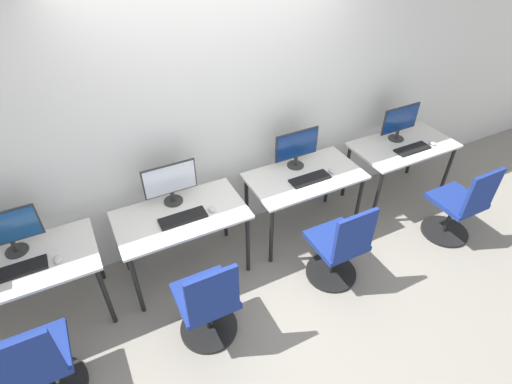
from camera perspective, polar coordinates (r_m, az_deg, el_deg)
The scene contains 22 objects.
ground_plane at distance 3.96m, azimuth 0.85°, elevation -10.87°, with size 20.00×20.00×0.00m, color gray.
wall_back at distance 3.64m, azimuth -4.61°, elevation 12.21°, with size 12.00×0.05×2.80m.
desk_far_left at distance 3.58m, azimuth -30.42°, elevation -9.87°, with size 1.12×0.63×0.71m.
monitor_far_left at distance 3.51m, azimuth -32.06°, elevation -4.73°, with size 0.47×0.17×0.39m.
keyboard_far_left at distance 3.47m, azimuth -30.87°, elevation -9.57°, with size 0.40×0.15×0.02m.
mouse_far_left at distance 3.41m, azimuth -26.50°, elevation -8.58°, with size 0.06×0.09×0.03m.
office_chair_far_left at distance 3.30m, azimuth -28.59°, elevation -21.32°, with size 0.48×0.48×0.91m.
desk_left at distance 3.56m, azimuth -10.58°, elevation -4.13°, with size 1.12×0.63×0.71m.
monitor_left at distance 3.52m, azimuth -12.14°, elevation 1.40°, with size 0.47×0.17×0.39m.
keyboard_left at distance 3.45m, azimuth -10.40°, elevation -3.67°, with size 0.40×0.15×0.02m.
mouse_left at distance 3.50m, azimuth -6.34°, elevation -2.43°, with size 0.06×0.09×0.03m.
office_chair_left at distance 3.25m, azimuth -6.84°, elevation -15.90°, with size 0.48×0.48×0.91m.
desk_right at distance 3.98m, azimuth 6.94°, elevation 1.44°, with size 1.12×0.63×0.71m.
monitor_right at distance 3.93m, azimuth 5.83°, elevation 6.38°, with size 0.47×0.17×0.39m.
keyboard_right at distance 3.87m, azimuth 7.71°, elevation 1.88°, with size 0.40×0.15×0.02m.
mouse_right at distance 4.00m, azimuth 10.76°, elevation 2.99°, with size 0.06×0.09×0.03m.
office_chair_right at distance 3.68m, azimuth 11.76°, elevation -8.10°, with size 0.48×0.48×0.91m.
desk_far_right at distance 4.71m, azimuth 20.14°, elevation 5.57°, with size 1.12×0.63×0.71m.
monitor_far_right at distance 4.64m, azimuth 19.89°, elevation 9.46°, with size 0.47×0.17×0.39m.
keyboard_far_right at distance 4.59m, azimuth 21.44°, elevation 5.76°, with size 0.40×0.15×0.02m.
mouse_far_right at distance 4.77m, azimuth 23.88°, elevation 6.42°, with size 0.06×0.09×0.03m.
office_chair_far_right at distance 4.51m, azimuth 26.98°, elevation -2.13°, with size 0.48×0.48×0.91m.
Camera 1 is at (-1.23, -2.28, 2.99)m, focal length 28.00 mm.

